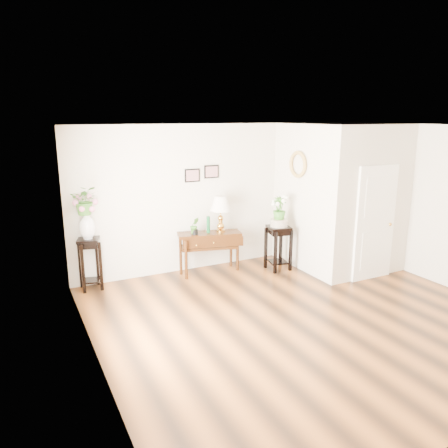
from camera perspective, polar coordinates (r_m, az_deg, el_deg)
floor at (r=6.82m, az=10.40°, el=-11.86°), size 6.00×5.50×0.02m
ceiling at (r=6.15m, az=11.56°, el=12.35°), size 6.00×5.50×0.02m
wall_back at (r=8.63m, az=-0.17°, el=3.67°), size 6.00×0.02×2.80m
wall_left at (r=5.15m, az=-16.72°, el=-4.09°), size 0.02×5.50×2.80m
partition at (r=8.99m, az=14.78°, el=3.62°), size 1.80×1.95×2.80m
door at (r=8.35m, az=19.12°, el=0.08°), size 0.90×0.05×2.10m
art_print_left at (r=8.28m, az=-4.17°, el=6.34°), size 0.30×0.02×0.25m
art_print_right at (r=8.43m, az=-1.65°, el=6.85°), size 0.30×0.02×0.25m
wall_ornament at (r=8.41m, az=9.61°, el=7.68°), size 0.07×0.51×0.51m
console_table at (r=8.37m, az=-1.91°, el=-3.75°), size 1.25×0.69×0.79m
table_lamp at (r=8.27m, az=-0.46°, el=1.41°), size 0.51×0.51×0.69m
green_vase at (r=8.21m, az=-2.07°, el=0.00°), size 0.07×0.07×0.32m
potted_plant at (r=8.10m, az=-3.87°, el=-0.32°), size 0.18×0.16×0.31m
plant_stand_a at (r=7.91m, az=-17.09°, el=-5.00°), size 0.44×0.44×0.91m
porcelain_vase at (r=7.72m, az=-17.45°, el=-0.22°), size 0.30×0.30×0.47m
lily_arrangement at (r=7.64m, az=-17.68°, el=2.86°), size 0.53×0.49×0.50m
plant_stand_b at (r=8.59m, az=7.09°, el=-3.12°), size 0.49×0.49×0.87m
ceramic_bowl at (r=8.45m, az=7.19°, el=0.22°), size 0.37×0.37×0.14m
narcissus at (r=8.39m, az=7.25°, el=1.98°), size 0.27×0.27×0.45m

